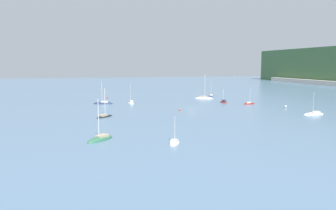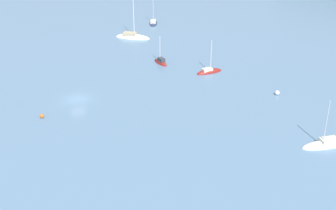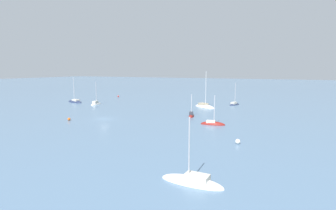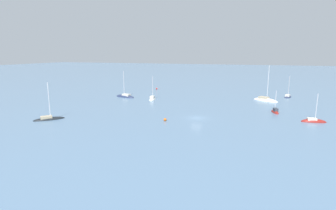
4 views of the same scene
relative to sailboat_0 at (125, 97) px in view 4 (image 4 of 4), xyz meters
The scene contains 10 objects.
ground_plane 38.19m from the sailboat_0, 55.51° to the left, with size 600.00×600.00×0.00m, color slate.
sailboat_0 is the anchor object (origin of this frame).
sailboat_1 50.93m from the sailboat_0, 79.91° to the left, with size 4.73×2.52×6.57m.
sailboat_2 35.05m from the sailboat_0, ahead, with size 6.73×6.44×9.53m.
sailboat_3 60.41m from the sailboat_0, 74.20° to the left, with size 2.58×5.74×7.40m.
sailboat_4 48.82m from the sailboat_0, 100.82° to the left, with size 6.77×8.82×12.65m.
sailboat_7 11.39m from the sailboat_0, 83.06° to the left, with size 5.94×2.78×8.77m.
sailboat_9 58.86m from the sailboat_0, 108.90° to the left, with size 6.20×3.57×8.22m.
mooring_buoy_0 36.92m from the sailboat_0, 42.98° to the left, with size 0.69×0.69×0.69m.
mooring_buoy_1 22.86m from the sailboat_0, behind, with size 0.69×0.69×0.69m.
Camera 4 is at (61.66, 14.10, 15.89)m, focal length 28.00 mm.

